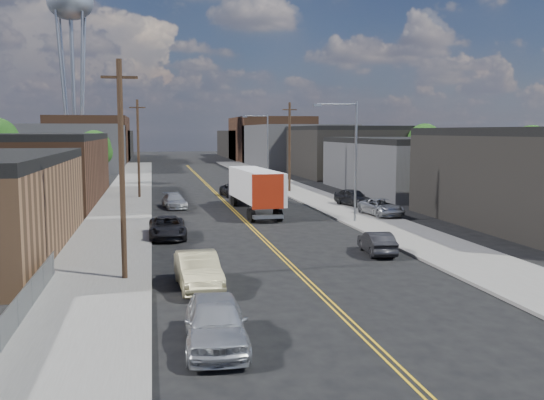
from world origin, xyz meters
name	(u,v)px	position (x,y,z in m)	size (l,w,h in m)	color
ground	(207,184)	(0.00, 60.00, 0.00)	(260.00, 260.00, 0.00)	black
centerline	(220,197)	(0.00, 45.00, 0.01)	(0.32, 120.00, 0.01)	gold
sidewalk_left	(127,198)	(-9.50, 45.00, 0.07)	(5.00, 140.00, 0.15)	slate
sidewalk_right	(307,194)	(9.50, 45.00, 0.07)	(5.00, 140.00, 0.15)	slate
warehouse_brown	(35,168)	(-18.00, 44.00, 3.30)	(12.00, 26.00, 6.60)	#492D1D
industrial_right_b	(412,165)	(22.00, 46.00, 3.05)	(14.00, 24.00, 6.10)	#363739
industrial_right_c	(342,151)	(22.00, 72.00, 3.80)	(14.00, 22.00, 7.60)	black
skyline_left_a	(77,147)	(-20.00, 95.00, 4.00)	(16.00, 30.00, 8.00)	#363739
skyline_right_a	(295,146)	(20.00, 95.00, 4.00)	(16.00, 30.00, 8.00)	#363739
skyline_left_b	(90,140)	(-20.00, 120.00, 5.00)	(16.00, 26.00, 10.00)	#492D1D
skyline_right_b	(270,139)	(20.00, 120.00, 5.00)	(16.00, 26.00, 10.00)	#492D1D
skyline_left_c	(98,145)	(-20.00, 140.00, 3.50)	(16.00, 40.00, 7.00)	black
skyline_right_c	(255,144)	(20.00, 140.00, 3.50)	(16.00, 40.00, 7.00)	black
water_tower	(70,10)	(-22.00, 110.00, 30.65)	(9.00, 9.00, 36.90)	gray
streetlight_near	(351,152)	(7.60, 25.00, 5.33)	(3.39, 0.25, 9.00)	gray
streetlight_far	(265,143)	(7.60, 60.00, 5.33)	(3.39, 0.25, 9.00)	gray
utility_pole_left_near	(122,169)	(-8.20, 10.00, 5.14)	(1.60, 0.26, 10.00)	black
utility_pole_left_far	(138,148)	(-8.20, 45.00, 5.14)	(1.60, 0.26, 10.00)	black
utility_pole_right	(290,146)	(8.20, 48.00, 5.14)	(1.60, 0.26, 10.00)	black
chainlink_fence	(17,313)	(-11.50, 3.50, 0.66)	(0.05, 16.00, 1.22)	slate
tree_left_far	(95,149)	(-13.94, 62.00, 4.57)	(4.35, 4.20, 6.97)	black
tree_right_near	(532,151)	(30.06, 36.00, 4.87)	(4.60, 4.48, 7.44)	black
tree_right_far	(425,143)	(30.06, 60.00, 5.18)	(4.85, 4.76, 7.91)	black
semi_truck	(253,187)	(1.50, 32.70, 2.10)	(3.03, 14.21, 3.68)	silver
car_left_a	(216,322)	(-5.00, 0.63, 0.82)	(1.94, 4.83, 1.65)	#BABCBF
car_left_b	(198,271)	(-5.00, 8.00, 0.79)	(1.67, 4.80, 1.58)	#968C62
car_left_c	(167,227)	(-5.99, 20.96, 0.69)	(2.30, 5.00, 1.39)	black
car_left_d	(174,201)	(-5.00, 36.34, 0.64)	(1.79, 4.41, 1.28)	#B5B7BA
car_right_oncoming	(377,243)	(5.35, 13.55, 0.64)	(1.36, 3.89, 1.28)	black
car_right_lot_a	(381,207)	(11.00, 27.28, 0.81)	(2.20, 4.77, 1.32)	#ABADB0
car_right_lot_c	(353,197)	(10.92, 34.00, 0.90)	(1.78, 4.42, 1.50)	black
car_ahead_truck	(234,190)	(1.50, 45.15, 0.65)	(2.17, 4.71, 1.31)	black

